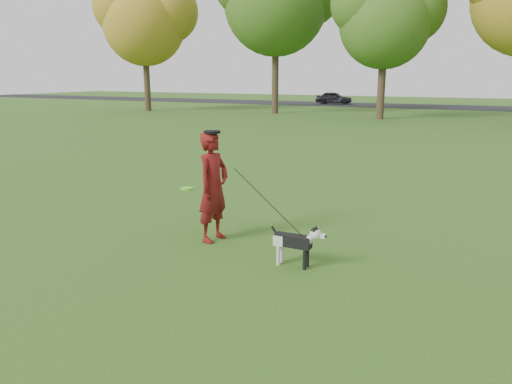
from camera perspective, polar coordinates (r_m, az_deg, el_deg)
The scene contains 6 objects.
ground at distance 8.04m, azimuth 2.87°, elevation -7.05°, with size 120.00×120.00×0.00m, color #285116.
road at distance 47.12m, azimuth 22.57°, elevation 8.91°, with size 120.00×7.00×0.02m, color black.
man at distance 8.45m, azimuth -4.91°, elevation 0.59°, with size 0.69×0.45×1.88m, color #530F0B.
dog at distance 7.41m, azimuth 4.73°, elevation -5.54°, with size 0.88×0.18×0.67m.
car_left at distance 49.18m, azimuth 8.90°, elevation 10.59°, with size 1.38×3.43×1.17m, color black.
man_held_items at distance 7.70m, azimuth 1.30°, elevation -1.09°, with size 2.43×0.67×1.44m.
Camera 1 is at (2.93, -6.95, 2.79)m, focal length 35.00 mm.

